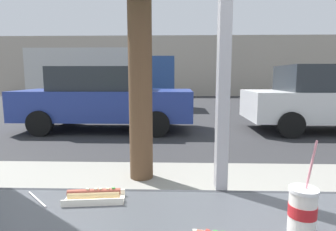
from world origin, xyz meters
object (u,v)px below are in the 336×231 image
object	(u,v)px
parked_car_white	(327,98)
hotdog_tray_near	(94,196)
soda_cup_right	(302,210)
box_truck	(103,76)
parked_car_blue	(105,98)

from	to	relation	value
parked_car_white	hotdog_tray_near	bearing A→B (deg)	-123.87
hotdog_tray_near	parked_car_white	xyz separation A→B (m)	(4.36, 6.50, -0.10)
hotdog_tray_near	parked_car_white	world-z (taller)	parked_car_white
soda_cup_right	parked_car_white	world-z (taller)	parked_car_white
box_truck	parked_car_white	bearing A→B (deg)	-36.27
parked_car_blue	box_truck	distance (m)	5.72
hotdog_tray_near	parked_car_white	distance (m)	7.83
parked_car_blue	soda_cup_right	bearing A→B (deg)	-70.54
hotdog_tray_near	box_truck	xyz separation A→B (m)	(-3.12, 11.99, 0.51)
box_truck	parked_car_blue	bearing A→B (deg)	-74.85
soda_cup_right	parked_car_white	xyz separation A→B (m)	(3.63, 6.70, -0.15)
parked_car_blue	box_truck	size ratio (longest dim) A/B	0.72
soda_cup_right	parked_car_blue	bearing A→B (deg)	109.46
hotdog_tray_near	box_truck	world-z (taller)	box_truck
parked_car_blue	box_truck	bearing A→B (deg)	105.15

